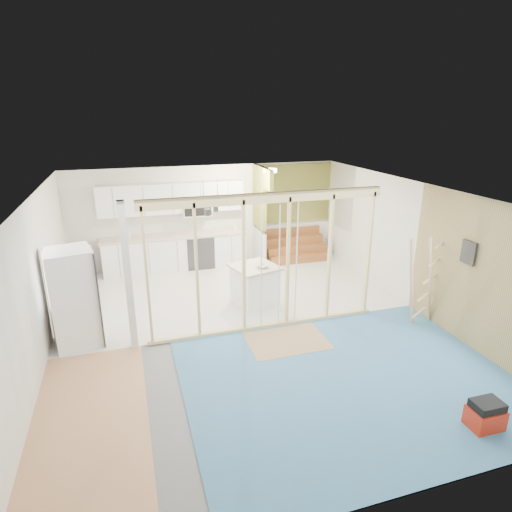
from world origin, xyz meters
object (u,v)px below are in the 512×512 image
object	(u,v)px
ladder	(423,281)
island	(255,285)
toolbox	(485,415)
fridge	(74,298)

from	to	relation	value
ladder	island	bearing A→B (deg)	124.96
ladder	toolbox	bearing A→B (deg)	-131.53
fridge	island	distance (m)	3.54
island	toolbox	xyz separation A→B (m)	(1.73, -4.50, -0.23)
fridge	ladder	distance (m)	6.29
fridge	toolbox	xyz separation A→B (m)	(5.18, -3.85, -0.68)
fridge	ladder	size ratio (longest dim) A/B	0.99
ladder	fridge	bearing A→B (deg)	148.02
island	fridge	bearing A→B (deg)	176.01
island	ladder	world-z (taller)	ladder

